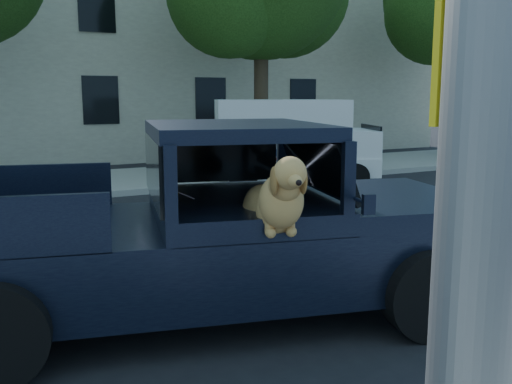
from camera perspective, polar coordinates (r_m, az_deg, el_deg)
ground at (r=7.30m, az=1.84°, el=-9.25°), size 120.00×120.00×0.00m
far_sidewalk at (r=15.74m, az=-15.00°, el=0.97°), size 60.00×4.00×0.15m
lane_stripes at (r=11.10m, az=2.11°, el=-2.61°), size 21.60×0.14×0.01m
street_tree_right at (r=22.94m, az=19.35°, el=17.53°), size 6.00×5.20×8.60m
building_main at (r=23.49m, az=-12.30°, el=14.67°), size 26.00×6.00×9.00m
pickup_truck at (r=6.14m, az=-5.47°, el=-6.11°), size 6.17×3.65×2.08m
mail_truck at (r=14.98m, az=3.53°, el=4.35°), size 4.51×3.25×2.25m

